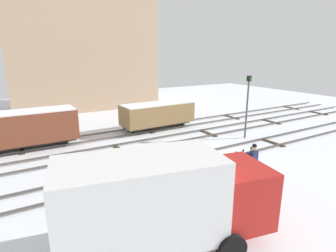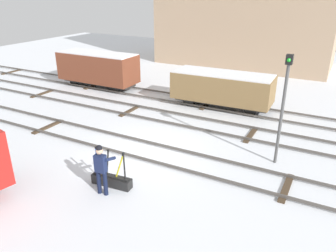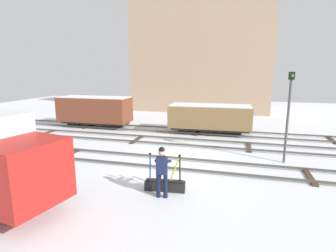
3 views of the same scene
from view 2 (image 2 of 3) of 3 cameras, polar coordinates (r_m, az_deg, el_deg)
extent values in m
plane|color=silver|center=(14.40, -3.82, -4.59)|extent=(60.00, 60.00, 0.00)
cube|color=#4C4742|center=(13.81, -5.42, -5.32)|extent=(44.00, 0.07, 0.10)
cube|color=#4C4742|center=(14.89, -2.37, -3.03)|extent=(44.00, 0.07, 0.10)
cube|color=#423323|center=(17.95, -19.94, -0.10)|extent=(0.24, 1.94, 0.08)
cube|color=#423323|center=(12.67, 19.71, -10.00)|extent=(0.24, 1.94, 0.08)
cube|color=#4C4742|center=(16.89, 1.93, 0.23)|extent=(44.00, 0.07, 0.10)
cube|color=#4C4742|center=(18.10, 3.97, 1.78)|extent=(44.00, 0.07, 0.10)
cube|color=#423323|center=(23.75, -20.77, 5.27)|extent=(0.24, 1.94, 0.08)
cube|color=#423323|center=(19.18, -6.56, 2.64)|extent=(0.24, 1.94, 0.08)
cube|color=#423323|center=(16.46, 14.10, -1.45)|extent=(0.24, 1.94, 0.08)
cube|color=#4C4742|center=(19.54, 6.01, 3.33)|extent=(44.00, 0.07, 0.10)
cube|color=#4C4742|center=(20.81, 7.55, 4.49)|extent=(44.00, 0.07, 0.10)
cube|color=#423323|center=(30.99, -25.32, 8.44)|extent=(0.24, 1.94, 0.08)
cube|color=#423323|center=(24.63, -12.67, 6.82)|extent=(0.24, 1.94, 0.08)
cube|color=#423323|center=(20.20, 6.79, 3.68)|extent=(0.24, 1.94, 0.08)
cube|color=black|center=(12.23, -9.67, -9.32)|extent=(1.55, 0.51, 0.36)
cube|color=black|center=(12.12, -9.74, -8.48)|extent=(1.38, 0.33, 0.06)
cylinder|color=#1E47B7|center=(12.16, -12.16, -5.88)|extent=(0.07, 0.06, 1.05)
sphere|color=black|center=(11.92, -12.34, -3.68)|extent=(0.09, 0.09, 0.09)
cylinder|color=black|center=(11.94, -10.39, -6.34)|extent=(0.20, 0.07, 1.05)
sphere|color=black|center=(11.66, -10.27, -4.18)|extent=(0.09, 0.09, 0.09)
cylinder|color=yellow|center=(11.72, -8.37, -6.93)|extent=(0.41, 0.09, 1.01)
sphere|color=black|center=(11.40, -7.75, -4.96)|extent=(0.09, 0.09, 0.09)
cylinder|color=black|center=(11.61, -7.53, -7.01)|extent=(0.08, 0.06, 1.05)
sphere|color=black|center=(11.36, -7.70, -4.70)|extent=(0.09, 0.09, 0.09)
cylinder|color=#111831|center=(11.77, -11.82, -9.42)|extent=(0.15, 0.15, 0.88)
cylinder|color=#111831|center=(11.64, -10.74, -9.72)|extent=(0.15, 0.15, 0.88)
cube|color=#192347|center=(11.32, -11.58, -6.35)|extent=(0.40, 0.28, 0.62)
sphere|color=tan|center=(11.10, -11.77, -4.22)|extent=(0.24, 0.24, 0.24)
sphere|color=black|center=(11.06, -11.81, -3.76)|extent=(0.21, 0.21, 0.21)
cylinder|color=#192347|center=(11.60, -11.71, -5.22)|extent=(0.17, 0.60, 0.29)
cylinder|color=#192347|center=(11.38, -9.95, -5.63)|extent=(0.17, 0.60, 0.29)
cylinder|color=#4C4C4C|center=(13.48, 18.95, 1.58)|extent=(0.12, 0.12, 4.04)
cube|color=black|center=(12.89, 20.21, 10.72)|extent=(0.24, 0.24, 0.36)
sphere|color=green|center=(12.76, 20.11, 10.62)|extent=(0.14, 0.14, 0.14)
cube|color=#2D2B28|center=(19.80, 9.16, 4.26)|extent=(5.48, 1.43, 0.20)
cube|color=olive|center=(19.55, 9.32, 6.65)|extent=(5.79, 2.28, 1.53)
cube|color=white|center=(19.35, 9.47, 8.91)|extent=(5.68, 2.19, 0.06)
cylinder|color=black|center=(19.91, 3.52, 4.46)|extent=(0.70, 0.12, 0.70)
cylinder|color=black|center=(20.93, 4.79, 5.35)|extent=(0.70, 0.12, 0.70)
cylinder|color=black|center=(18.85, 13.98, 2.72)|extent=(0.70, 0.12, 0.70)
cylinder|color=black|center=(19.93, 14.78, 3.74)|extent=(0.70, 0.12, 0.70)
cube|color=#2D2B28|center=(24.22, -11.82, 7.50)|extent=(5.45, 1.26, 0.20)
cube|color=brown|center=(23.97, -12.03, 9.90)|extent=(5.74, 2.09, 1.88)
cube|color=white|center=(23.78, -12.22, 12.17)|extent=(5.63, 2.00, 0.06)
cylinder|color=black|center=(25.05, -15.96, 7.49)|extent=(0.70, 0.10, 0.70)
cylinder|color=black|center=(25.84, -14.22, 8.13)|extent=(0.70, 0.10, 0.70)
cylinder|color=black|center=(22.67, -9.08, 6.52)|extent=(0.70, 0.10, 0.70)
cylinder|color=black|center=(23.54, -7.41, 7.23)|extent=(0.70, 0.10, 0.70)
camera|label=1|loc=(15.97, -64.84, 7.18)|focal=29.02mm
camera|label=3|loc=(4.76, -65.70, -19.94)|focal=28.41mm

